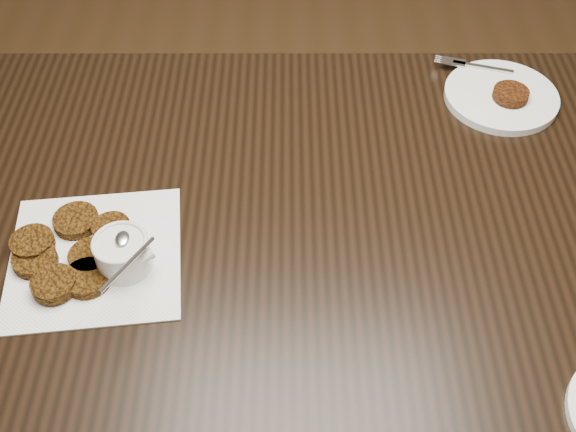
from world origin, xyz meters
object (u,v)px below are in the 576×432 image
object	(u,v)px
sauce_ramekin	(119,241)
napkin	(95,257)
plate_with_patty	(502,93)
table	(291,335)

from	to	relation	value
sauce_ramekin	napkin	bearing A→B (deg)	160.67
sauce_ramekin	plate_with_patty	xyz separation A→B (m)	(0.66, 0.40, -0.05)
sauce_ramekin	plate_with_patty	bearing A→B (deg)	31.52
napkin	sauce_ramekin	distance (m)	0.08
plate_with_patty	sauce_ramekin	bearing A→B (deg)	-148.48
napkin	sauce_ramekin	world-z (taller)	sauce_ramekin
table	sauce_ramekin	xyz separation A→B (m)	(-0.25, -0.11, 0.44)
napkin	plate_with_patty	size ratio (longest dim) A/B	1.21
napkin	plate_with_patty	xyz separation A→B (m)	(0.71, 0.38, 0.01)
table	napkin	distance (m)	0.49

